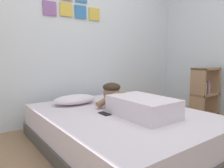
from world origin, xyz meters
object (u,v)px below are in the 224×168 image
object	(u,v)px
person_lying	(133,103)
bed	(121,129)
coffee_cup	(121,101)
bookshelf	(204,91)
pillow	(75,99)
cell_phone	(104,114)

from	to	relation	value
person_lying	bed	bearing A→B (deg)	123.43
coffee_cup	bookshelf	bearing A→B (deg)	-6.75
pillow	cell_phone	world-z (taller)	pillow
cell_phone	pillow	bearing A→B (deg)	93.35
bed	coffee_cup	bearing A→B (deg)	51.61
bed	pillow	world-z (taller)	pillow
pillow	person_lying	xyz separation A→B (m)	(0.29, -0.71, 0.05)
pillow	person_lying	world-z (taller)	person_lying
pillow	coffee_cup	bearing A→B (deg)	-35.43
person_lying	bookshelf	world-z (taller)	bookshelf
cell_phone	bed	bearing A→B (deg)	-7.83
coffee_cup	bookshelf	xyz separation A→B (m)	(1.52, -0.18, -0.01)
coffee_cup	cell_phone	world-z (taller)	coffee_cup
bed	coffee_cup	world-z (taller)	coffee_cup
pillow	coffee_cup	distance (m)	0.55
bed	cell_phone	xyz separation A→B (m)	(-0.18, 0.03, 0.19)
bed	person_lying	size ratio (longest dim) A/B	2.09
person_lying	bookshelf	size ratio (longest dim) A/B	1.23
person_lying	bookshelf	distance (m)	1.69
person_lying	cell_phone	bearing A→B (deg)	152.71
bed	bookshelf	world-z (taller)	bookshelf
person_lying	pillow	bearing A→B (deg)	112.08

